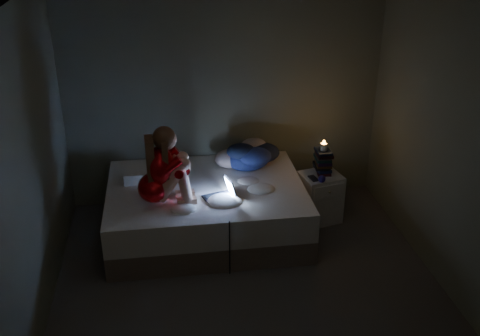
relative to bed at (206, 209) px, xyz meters
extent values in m
cube|color=#494544|center=(0.30, -1.10, -0.29)|extent=(3.60, 3.80, 0.02)
cube|color=silver|center=(0.30, -1.10, 2.33)|extent=(3.60, 3.80, 0.02)
cube|color=#595D4D|center=(0.30, 0.81, 1.02)|extent=(3.60, 0.02, 2.60)
cube|color=#595D4D|center=(0.30, -3.01, 1.02)|extent=(3.60, 0.02, 2.60)
cube|color=#595D4D|center=(-1.51, -1.10, 1.02)|extent=(0.02, 3.80, 2.60)
cube|color=#595D4D|center=(2.11, -1.10, 1.02)|extent=(0.02, 3.80, 2.60)
cube|color=silver|center=(-0.65, 0.25, 0.34)|extent=(0.40, 0.29, 0.12)
cube|color=silver|center=(1.28, 0.09, 0.00)|extent=(0.49, 0.46, 0.56)
cylinder|color=beige|center=(1.30, 0.15, 0.57)|extent=(0.07, 0.07, 0.08)
cube|color=black|center=(1.16, 0.04, 0.28)|extent=(0.07, 0.14, 0.01)
sphere|color=navy|center=(1.20, -0.07, 0.32)|extent=(0.08, 0.08, 0.08)
camera|label=1|loc=(-0.39, -5.22, 3.01)|focal=41.85mm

